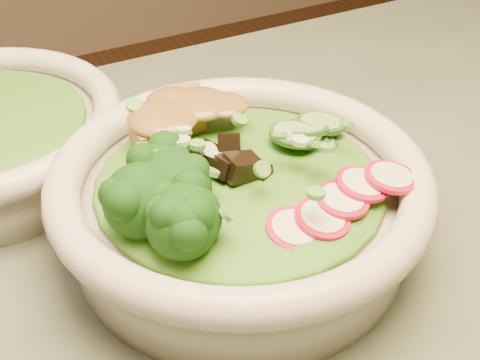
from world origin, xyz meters
name	(u,v)px	position (x,y,z in m)	size (l,w,h in m)	color
salad_bowl	(240,202)	(-0.01, 0.04, 0.79)	(0.29, 0.29, 0.08)	beige
lettuce_bed	(240,179)	(-0.01, 0.04, 0.81)	(0.22, 0.22, 0.03)	#1D5E13
broccoli_florets	(172,201)	(-0.07, 0.02, 0.83)	(0.09, 0.08, 0.05)	black
radish_slices	(317,215)	(0.02, -0.02, 0.82)	(0.12, 0.04, 0.02)	#B30D30
cucumber_slices	(304,129)	(0.06, 0.06, 0.83)	(0.08, 0.08, 0.04)	#9BBF6A
mushroom_heap	(228,155)	(-0.01, 0.06, 0.83)	(0.08, 0.08, 0.04)	black
tofu_cubes	(181,129)	(-0.02, 0.11, 0.83)	(0.10, 0.07, 0.04)	#A36636
peanut_sauce	(181,113)	(-0.02, 0.11, 0.84)	(0.08, 0.06, 0.02)	brown
scallion_garnish	(240,150)	(-0.01, 0.04, 0.84)	(0.21, 0.21, 0.03)	#559D37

